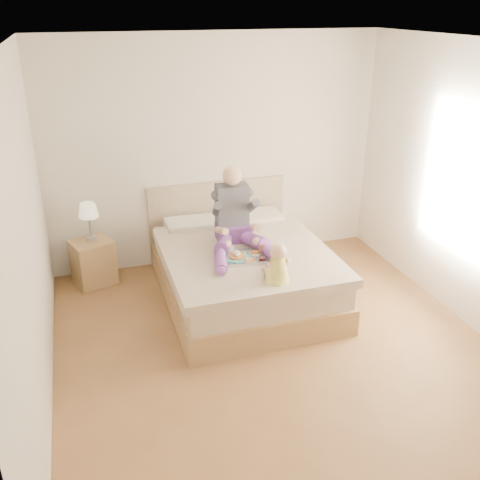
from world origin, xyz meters
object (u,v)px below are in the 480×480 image
object	(u,v)px
nightstand	(93,262)
baby	(277,265)
adult	(236,222)
bed	(241,268)
tray	(245,256)

from	to	relation	value
nightstand	baby	bearing A→B (deg)	-64.12
adult	baby	bearing A→B (deg)	-78.25
bed	nightstand	xyz separation A→B (m)	(-1.54, 0.74, -0.06)
tray	baby	distance (m)	0.56
bed	tray	xyz separation A→B (m)	(-0.07, -0.35, 0.32)
nightstand	adult	bearing A→B (deg)	-45.20
baby	tray	bearing A→B (deg)	99.04
bed	nightstand	distance (m)	1.71
nightstand	tray	bearing A→B (deg)	-55.52
tray	baby	size ratio (longest dim) A/B	1.26
adult	tray	size ratio (longest dim) A/B	2.14
adult	tray	xyz separation A→B (m)	(-0.01, -0.36, -0.22)
tray	bed	bearing A→B (deg)	86.71
nightstand	adult	size ratio (longest dim) A/B	0.51
tray	baby	world-z (taller)	baby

